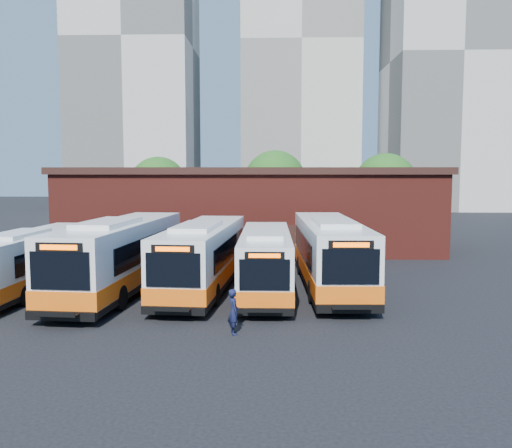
{
  "coord_description": "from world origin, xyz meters",
  "views": [
    {
      "loc": [
        1.62,
        -23.45,
        6.06
      ],
      "look_at": [
        0.78,
        6.3,
        3.21
      ],
      "focal_mm": 38.0,
      "sensor_mm": 36.0,
      "label": 1
    }
  ],
  "objects_px": {
    "bus_mideast": "(266,263)",
    "transit_worker": "(234,312)",
    "bus_west": "(121,258)",
    "bus_midwest": "(204,258)",
    "bus_farwest": "(33,263)",
    "bus_east": "(330,255)"
  },
  "relations": [
    {
      "from": "bus_west",
      "to": "transit_worker",
      "type": "height_order",
      "value": "bus_west"
    },
    {
      "from": "bus_west",
      "to": "bus_midwest",
      "type": "distance_m",
      "value": 4.19
    },
    {
      "from": "bus_mideast",
      "to": "bus_east",
      "type": "height_order",
      "value": "bus_east"
    },
    {
      "from": "bus_farwest",
      "to": "transit_worker",
      "type": "relative_size",
      "value": 6.86
    },
    {
      "from": "bus_west",
      "to": "bus_east",
      "type": "distance_m",
      "value": 10.82
    },
    {
      "from": "bus_farwest",
      "to": "bus_mideast",
      "type": "xyz_separation_m",
      "value": [
        11.92,
        0.16,
        0.02
      ]
    },
    {
      "from": "bus_farwest",
      "to": "bus_mideast",
      "type": "bearing_deg",
      "value": 3.35
    },
    {
      "from": "bus_east",
      "to": "bus_west",
      "type": "bearing_deg",
      "value": -174.11
    },
    {
      "from": "bus_west",
      "to": "bus_mideast",
      "type": "relative_size",
      "value": 1.18
    },
    {
      "from": "bus_midwest",
      "to": "bus_east",
      "type": "xyz_separation_m",
      "value": [
        6.59,
        0.74,
        0.08
      ]
    },
    {
      "from": "bus_west",
      "to": "bus_midwest",
      "type": "relative_size",
      "value": 1.07
    },
    {
      "from": "bus_west",
      "to": "bus_midwest",
      "type": "bearing_deg",
      "value": 12.95
    },
    {
      "from": "bus_farwest",
      "to": "transit_worker",
      "type": "distance_m",
      "value": 12.98
    },
    {
      "from": "bus_midwest",
      "to": "transit_worker",
      "type": "relative_size",
      "value": 7.67
    },
    {
      "from": "bus_west",
      "to": "transit_worker",
      "type": "bearing_deg",
      "value": -44.55
    },
    {
      "from": "bus_mideast",
      "to": "transit_worker",
      "type": "height_order",
      "value": "bus_mideast"
    },
    {
      "from": "bus_midwest",
      "to": "bus_mideast",
      "type": "xyz_separation_m",
      "value": [
        3.22,
        -0.46,
        -0.14
      ]
    },
    {
      "from": "bus_mideast",
      "to": "bus_east",
      "type": "xyz_separation_m",
      "value": [
        3.37,
        1.19,
        0.22
      ]
    },
    {
      "from": "bus_farwest",
      "to": "bus_east",
      "type": "xyz_separation_m",
      "value": [
        15.29,
        1.35,
        0.24
      ]
    },
    {
      "from": "bus_midwest",
      "to": "bus_farwest",
      "type": "bearing_deg",
      "value": -171.8
    },
    {
      "from": "bus_farwest",
      "to": "bus_midwest",
      "type": "xyz_separation_m",
      "value": [
        8.7,
        0.61,
        0.17
      ]
    },
    {
      "from": "bus_mideast",
      "to": "transit_worker",
      "type": "distance_m",
      "value": 7.45
    }
  ]
}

